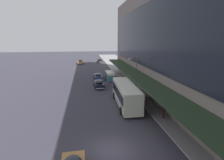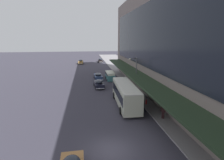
{
  "view_description": "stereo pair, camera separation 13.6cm",
  "coord_description": "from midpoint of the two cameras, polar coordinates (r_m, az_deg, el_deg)",
  "views": [
    {
      "loc": [
        -2.1,
        -13.31,
        9.58
      ],
      "look_at": [
        2.76,
        17.63,
        2.08
      ],
      "focal_mm": 28.0,
      "sensor_mm": 36.0,
      "label": 1
    },
    {
      "loc": [
        -1.97,
        -13.33,
        9.58
      ],
      "look_at": [
        2.76,
        17.63,
        2.08
      ],
      "focal_mm": 28.0,
      "sensor_mm": 36.0,
      "label": 2
    }
  ],
  "objects": [
    {
      "name": "street_lamp",
      "position": [
        30.41,
        7.71,
        2.41
      ],
      "size": [
        1.5,
        0.28,
        6.22
      ],
      "color": "#4C4C51",
      "rests_on": "sidewalk_kerb"
    },
    {
      "name": "sedan_oncoming_front",
      "position": [
        71.86,
        -3.77,
        6.4
      ],
      "size": [
        1.78,
        4.26,
        1.58
      ],
      "color": "black",
      "rests_on": "ground"
    },
    {
      "name": "vw_van",
      "position": [
        41.02,
        -0.56,
        1.53
      ],
      "size": [
        1.94,
        4.57,
        1.96
      ],
      "color": "teal",
      "rests_on": "ground"
    },
    {
      "name": "sidewalk_kerb",
      "position": [
        20.92,
        32.71,
        -15.87
      ],
      "size": [
        10.0,
        180.0,
        0.15
      ],
      "primitive_type": "cube",
      "color": "gray",
      "rests_on": "ground"
    },
    {
      "name": "sedan_second_mid",
      "position": [
        68.4,
        -10.12,
        5.9
      ],
      "size": [
        1.93,
        4.96,
        1.66
      ],
      "color": "olive",
      "rests_on": "ground"
    },
    {
      "name": "fire_hydrant",
      "position": [
        26.3,
        11.24,
        -7.02
      ],
      "size": [
        0.2,
        0.4,
        0.7
      ],
      "color": "red",
      "rests_on": "sidewalk_kerb"
    },
    {
      "name": "transit_bus_kerbside_front",
      "position": [
        25.35,
        4.6,
        -4.38
      ],
      "size": [
        2.88,
        9.77,
        3.18
      ],
      "color": "beige",
      "rests_on": "ground"
    },
    {
      "name": "sedan_lead_mid",
      "position": [
        42.0,
        -4.44,
        1.28
      ],
      "size": [
        1.9,
        5.03,
        1.49
      ],
      "color": "navy",
      "rests_on": "ground"
    },
    {
      "name": "sedan_trailing_near",
      "position": [
        35.03,
        -4.2,
        -1.14
      ],
      "size": [
        1.98,
        4.83,
        1.56
      ],
      "color": "black",
      "rests_on": "ground"
    },
    {
      "name": "ground",
      "position": [
        16.53,
        -0.0,
        -21.96
      ],
      "size": [
        240.0,
        240.0,
        0.0
      ],
      "primitive_type": "plane",
      "color": "#363440"
    },
    {
      "name": "pedestrian_at_kerb",
      "position": [
        22.05,
        16.57,
        -9.52
      ],
      "size": [
        0.58,
        0.38,
        1.86
      ],
      "color": "#2F191B",
      "rests_on": "sidewalk_kerb"
    }
  ]
}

